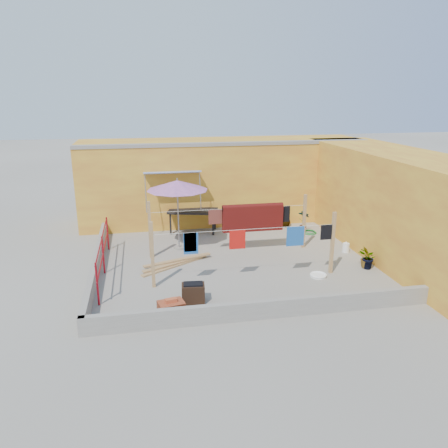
% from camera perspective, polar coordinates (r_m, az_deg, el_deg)
% --- Properties ---
extents(ground, '(80.00, 80.00, 0.00)m').
position_cam_1_polar(ground, '(13.41, 1.40, -4.86)').
color(ground, '#9E998E').
rests_on(ground, ground).
extents(wall_back, '(11.00, 3.27, 3.21)m').
position_cam_1_polar(wall_back, '(17.49, -0.24, 5.77)').
color(wall_back, gold).
rests_on(wall_back, ground).
extents(wall_right, '(2.40, 9.00, 3.20)m').
position_cam_1_polar(wall_right, '(14.89, 21.43, 2.61)').
color(wall_right, gold).
rests_on(wall_right, ground).
extents(parapet_front, '(8.30, 0.16, 0.44)m').
position_cam_1_polar(parapet_front, '(10.17, 5.78, -10.99)').
color(parapet_front, gray).
rests_on(parapet_front, ground).
extents(parapet_left, '(0.16, 7.30, 0.44)m').
position_cam_1_polar(parapet_left, '(13.14, -16.33, -5.01)').
color(parapet_left, gray).
rests_on(parapet_left, ground).
extents(red_railing, '(0.05, 4.20, 1.10)m').
position_cam_1_polar(red_railing, '(12.75, -15.56, -3.20)').
color(red_railing, '#A2101C').
rests_on(red_railing, ground).
extents(clothesline_rig, '(5.09, 2.35, 1.80)m').
position_cam_1_polar(clothesline_rig, '(13.70, 3.48, 0.34)').
color(clothesline_rig, tan).
rests_on(clothesline_rig, ground).
extents(patio_umbrella, '(2.56, 2.56, 2.36)m').
position_cam_1_polar(patio_umbrella, '(13.96, -6.12, 5.00)').
color(patio_umbrella, gray).
rests_on(patio_umbrella, ground).
extents(outdoor_table, '(1.95, 1.31, 0.83)m').
position_cam_1_polar(outdoor_table, '(16.04, -4.09, 1.57)').
color(outdoor_table, black).
rests_on(outdoor_table, ground).
extents(brick_stack, '(0.65, 0.53, 0.50)m').
position_cam_1_polar(brick_stack, '(10.16, -6.89, -11.09)').
color(brick_stack, '#9B4223').
rests_on(brick_stack, ground).
extents(lumber_pile, '(2.16, 1.33, 0.14)m').
position_cam_1_polar(lumber_pile, '(13.15, -6.35, -5.10)').
color(lumber_pile, tan).
rests_on(lumber_pile, ground).
extents(brazier, '(0.59, 0.43, 0.50)m').
position_cam_1_polar(brazier, '(10.84, -4.04, -8.96)').
color(brazier, '#311E13').
rests_on(brazier, ground).
extents(white_basin, '(0.47, 0.47, 0.08)m').
position_cam_1_polar(white_basin, '(12.58, 12.21, -6.55)').
color(white_basin, white).
rests_on(white_basin, ground).
extents(water_jug_a, '(0.22, 0.22, 0.34)m').
position_cam_1_polar(water_jug_a, '(14.65, 15.63, -2.99)').
color(water_jug_a, white).
rests_on(water_jug_a, ground).
extents(water_jug_b, '(0.22, 0.22, 0.34)m').
position_cam_1_polar(water_jug_b, '(15.86, 13.39, -1.30)').
color(water_jug_b, white).
rests_on(water_jug_b, ground).
extents(green_hose, '(0.52, 0.52, 0.08)m').
position_cam_1_polar(green_hose, '(16.33, 11.09, -1.05)').
color(green_hose, '#1A782A').
rests_on(green_hose, ground).
extents(plant_back_a, '(0.94, 0.93, 0.79)m').
position_cam_1_polar(plant_back_a, '(16.61, 4.59, 0.82)').
color(plant_back_a, '#195819').
rests_on(plant_back_a, ground).
extents(plant_back_b, '(0.46, 0.46, 0.62)m').
position_cam_1_polar(plant_back_b, '(16.89, 8.08, 0.67)').
color(plant_back_b, '#195819').
rests_on(plant_back_b, ground).
extents(plant_right_a, '(0.51, 0.52, 0.83)m').
position_cam_1_polar(plant_right_a, '(16.34, 10.36, 0.39)').
color(plant_right_a, '#195819').
rests_on(plant_right_a, ground).
extents(plant_right_b, '(0.49, 0.50, 0.71)m').
position_cam_1_polar(plant_right_b, '(13.36, 18.26, -4.21)').
color(plant_right_b, '#195819').
rests_on(plant_right_b, ground).
extents(plant_right_c, '(0.52, 0.58, 0.60)m').
position_cam_1_polar(plant_right_c, '(13.45, 18.26, -4.30)').
color(plant_right_c, '#195819').
rests_on(plant_right_c, ground).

